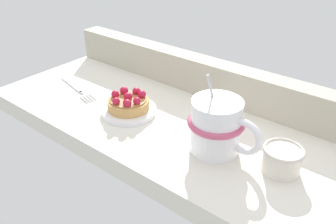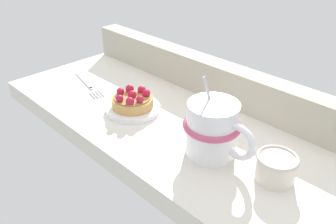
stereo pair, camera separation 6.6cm
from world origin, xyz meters
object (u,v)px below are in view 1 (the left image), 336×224
object	(u,v)px
raspberry_tart	(128,102)
sugar_bowl	(282,159)
dessert_fork	(77,89)
dessert_plate	(129,111)
coffee_mug	(217,126)

from	to	relation	value
raspberry_tart	sugar_bowl	distance (cm)	32.47
dessert_fork	sugar_bowl	xyz separation A→B (cm)	(49.70, 1.78, 2.06)
dessert_plate	dessert_fork	world-z (taller)	dessert_plate
coffee_mug	sugar_bowl	bearing A→B (deg)	8.77
coffee_mug	sugar_bowl	distance (cm)	11.73
dessert_plate	dessert_fork	bearing A→B (deg)	179.51
coffee_mug	dessert_fork	xyz separation A→B (cm)	(-38.40, -0.04, -4.69)
sugar_bowl	dessert_plate	bearing A→B (deg)	-176.60
dessert_plate	dessert_fork	size ratio (longest dim) A/B	0.73
dessert_fork	dessert_plate	bearing A→B (deg)	-0.49
sugar_bowl	dessert_fork	bearing A→B (deg)	-177.95
dessert_plate	raspberry_tart	bearing A→B (deg)	93.07
coffee_mug	dessert_fork	world-z (taller)	coffee_mug
raspberry_tart	dessert_fork	xyz separation A→B (cm)	(-17.28, 0.11, -2.26)
dessert_plate	coffee_mug	xyz separation A→B (cm)	(21.12, 0.19, 4.46)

